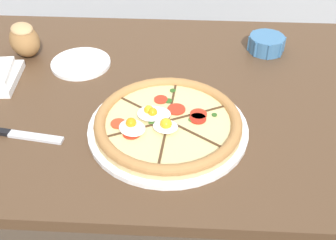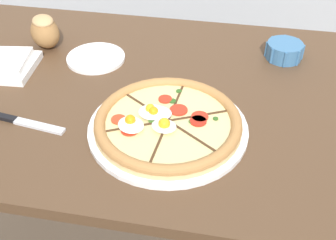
% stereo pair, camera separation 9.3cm
% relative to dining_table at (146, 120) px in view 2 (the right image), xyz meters
% --- Properties ---
extents(dining_table, '(1.42, 0.82, 0.75)m').
position_rel_dining_table_xyz_m(dining_table, '(0.00, 0.00, 0.00)').
color(dining_table, '#513823').
rests_on(dining_table, ground_plane).
extents(pizza, '(0.36, 0.36, 0.06)m').
position_rel_dining_table_xyz_m(pizza, '(0.09, -0.15, 0.12)').
color(pizza, white).
rests_on(pizza, dining_table).
extents(ramekin_bowl, '(0.11, 0.11, 0.05)m').
position_rel_dining_table_xyz_m(ramekin_bowl, '(0.35, 0.22, 0.13)').
color(ramekin_bowl, teal).
rests_on(ramekin_bowl, dining_table).
extents(napkin_folded, '(0.19, 0.16, 0.04)m').
position_rel_dining_table_xyz_m(napkin_folded, '(-0.40, 0.02, 0.12)').
color(napkin_folded, white).
rests_on(napkin_folded, dining_table).
extents(bread_piece_mid, '(0.13, 0.13, 0.09)m').
position_rel_dining_table_xyz_m(bread_piece_mid, '(-0.33, 0.16, 0.15)').
color(bread_piece_mid, olive).
rests_on(bread_piece_mid, dining_table).
extents(knife_main, '(0.22, 0.05, 0.01)m').
position_rel_dining_table_xyz_m(knife_main, '(-0.25, -0.18, 0.11)').
color(knife_main, silver).
rests_on(knife_main, dining_table).
extents(side_saucer, '(0.16, 0.16, 0.01)m').
position_rel_dining_table_xyz_m(side_saucer, '(-0.17, 0.12, 0.11)').
color(side_saucer, white).
rests_on(side_saucer, dining_table).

